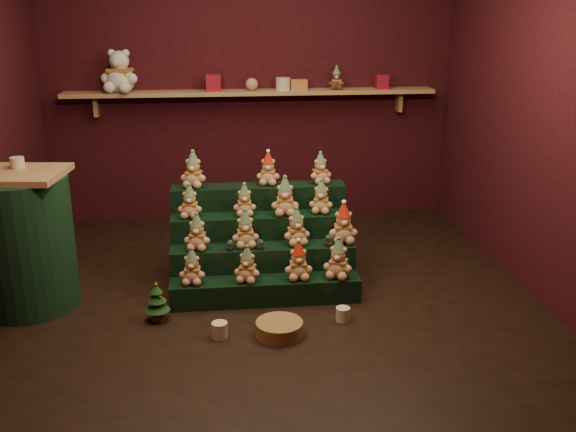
{
  "coord_description": "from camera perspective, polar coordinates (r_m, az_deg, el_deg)",
  "views": [
    {
      "loc": [
        -0.34,
        -4.43,
        2.08
      ],
      "look_at": [
        0.18,
        0.25,
        0.55
      ],
      "focal_mm": 40.0,
      "sensor_mm": 36.0,
      "label": 1
    }
  ],
  "objects": [
    {
      "name": "teddy_12",
      "position": [
        5.15,
        -8.41,
        4.11
      ],
      "size": [
        0.24,
        0.23,
        0.29
      ],
      "primitive_type": null,
      "rotation": [
        0.0,
        0.0,
        -0.25
      ],
      "color": "tan",
      "rests_on": "riser_tier_back"
    },
    {
      "name": "teddy_1",
      "position": [
        4.67,
        -3.63,
        -4.28
      ],
      "size": [
        0.24,
        0.23,
        0.27
      ],
      "primitive_type": null,
      "rotation": [
        0.0,
        0.0,
        -0.33
      ],
      "color": "tan",
      "rests_on": "riser_tier_front"
    },
    {
      "name": "table_ornament",
      "position": [
        4.9,
        -22.93,
        4.39
      ],
      "size": [
        0.1,
        0.1,
        0.08
      ],
      "primitive_type": "cylinder",
      "color": "beige",
      "rests_on": "side_table"
    },
    {
      "name": "snow_globe_c",
      "position": [
        4.86,
        3.66,
        -2.18
      ],
      "size": [
        0.07,
        0.07,
        0.09
      ],
      "color": "black",
      "rests_on": "riser_tier_midfront"
    },
    {
      "name": "gift_tin_red_b",
      "position": [
        6.52,
        8.32,
        11.74
      ],
      "size": [
        0.12,
        0.12,
        0.14
      ],
      "primitive_type": "cube",
      "color": "#A4192C",
      "rests_on": "back_shelf"
    },
    {
      "name": "back_shelf",
      "position": [
        6.36,
        -3.26,
        10.87
      ],
      "size": [
        3.6,
        0.26,
        0.24
      ],
      "color": "#A88254",
      "rests_on": "ground"
    },
    {
      "name": "teddy_10",
      "position": [
        4.98,
        -0.27,
        1.77
      ],
      "size": [
        0.23,
        0.21,
        0.3
      ],
      "primitive_type": null,
      "rotation": [
        0.0,
        0.0,
        -0.08
      ],
      "color": "tan",
      "rests_on": "riser_tier_midback"
    },
    {
      "name": "side_table",
      "position": [
        4.95,
        -22.47,
        -2.06
      ],
      "size": [
        0.72,
        0.7,
        1.01
      ],
      "rotation": [
        0.0,
        0.0,
        -0.12
      ],
      "color": "#A88254",
      "rests_on": "ground"
    },
    {
      "name": "teddy_5",
      "position": [
        4.83,
        -3.82,
        -1.12
      ],
      "size": [
        0.21,
        0.19,
        0.28
      ],
      "primitive_type": null,
      "rotation": [
        0.0,
        0.0,
        0.04
      ],
      "color": "tan",
      "rests_on": "riser_tier_midfront"
    },
    {
      "name": "teddy_9",
      "position": [
        4.99,
        -3.89,
        1.46
      ],
      "size": [
        0.18,
        0.16,
        0.25
      ],
      "primitive_type": null,
      "rotation": [
        0.0,
        0.0,
        -0.01
      ],
      "color": "tan",
      "rests_on": "riser_tier_midback"
    },
    {
      "name": "riser_tier_midback",
      "position": [
        5.12,
        -2.41,
        -2.76
      ],
      "size": [
        1.4,
        0.22,
        0.54
      ],
      "primitive_type": "cube",
      "color": "black",
      "rests_on": "ground"
    },
    {
      "name": "teddy_13",
      "position": [
        5.17,
        -1.77,
        4.23
      ],
      "size": [
        0.21,
        0.2,
        0.26
      ],
      "primitive_type": null,
      "rotation": [
        0.0,
        0.0,
        -0.17
      ],
      "color": "tan",
      "rests_on": "riser_tier_back"
    },
    {
      "name": "mini_christmas_tree",
      "position": [
        4.57,
        -11.57,
        -7.44
      ],
      "size": [
        0.18,
        0.18,
        0.3
      ],
      "rotation": [
        0.0,
        0.0,
        0.41
      ],
      "color": "#443018",
      "rests_on": "ground"
    },
    {
      "name": "snow_globe_b",
      "position": [
        4.81,
        -2.47,
        -2.51
      ],
      "size": [
        0.06,
        0.06,
        0.08
      ],
      "color": "black",
      "rests_on": "riser_tier_midfront"
    },
    {
      "name": "gift_tin_cream",
      "position": [
        6.35,
        -0.44,
        11.66
      ],
      "size": [
        0.14,
        0.14,
        0.12
      ],
      "primitive_type": "cylinder",
      "color": "beige",
      "rests_on": "back_shelf"
    },
    {
      "name": "wicker_basket",
      "position": [
        4.33,
        -0.77,
        -9.98
      ],
      "size": [
        0.41,
        0.41,
        0.1
      ],
      "primitive_type": "cylinder",
      "rotation": [
        0.0,
        0.0,
        0.39
      ],
      "color": "olive",
      "rests_on": "ground"
    },
    {
      "name": "mug_right",
      "position": [
        4.54,
        4.9,
        -8.7
      ],
      "size": [
        0.1,
        0.1,
        0.1
      ],
      "primitive_type": "cylinder",
      "color": "beige",
      "rests_on": "ground"
    },
    {
      "name": "gift_tin_red_a",
      "position": [
        6.32,
        -6.66,
        11.69
      ],
      "size": [
        0.14,
        0.14,
        0.16
      ],
      "primitive_type": "cube",
      "color": "#A4192C",
      "rests_on": "back_shelf"
    },
    {
      "name": "teddy_0",
      "position": [
        4.68,
        -8.53,
        -4.43
      ],
      "size": [
        0.21,
        0.19,
        0.26
      ],
      "primitive_type": null,
      "rotation": [
        0.0,
        0.0,
        -0.12
      ],
      "color": "tan",
      "rests_on": "riser_tier_front"
    },
    {
      "name": "teddy_7",
      "position": [
        4.92,
        4.94,
        -0.64
      ],
      "size": [
        0.23,
        0.21,
        0.31
      ],
      "primitive_type": null,
      "rotation": [
        0.0,
        0.0,
        -0.04
      ],
      "color": "tan",
      "rests_on": "riser_tier_midfront"
    },
    {
      "name": "teddy_11",
      "position": [
        5.04,
        2.97,
        1.73
      ],
      "size": [
        0.22,
        0.21,
        0.26
      ],
      "primitive_type": null,
      "rotation": [
        0.0,
        0.0,
        -0.27
      ],
      "color": "tan",
      "rests_on": "riser_tier_midback"
    },
    {
      "name": "shelf_plush_ball",
      "position": [
        6.33,
        -3.24,
        11.61
      ],
      "size": [
        0.12,
        0.12,
        0.12
      ],
      "primitive_type": "sphere",
      "color": "tan",
      "rests_on": "back_shelf"
    },
    {
      "name": "riser_tier_midfront",
      "position": [
        4.94,
        -2.22,
        -4.64
      ],
      "size": [
        1.4,
        0.22,
        0.36
      ],
      "primitive_type": "cube",
      "color": "black",
      "rests_on": "ground"
    },
    {
      "name": "front_wall",
      "position": [
        2.5,
        1.72,
        2.14
      ],
      "size": [
        4.0,
        0.1,
        2.8
      ],
      "primitive_type": "cube",
      "color": "black",
      "rests_on": "ground"
    },
    {
      "name": "teddy_4",
      "position": [
        4.82,
        -8.08,
        -1.4
      ],
      "size": [
        0.22,
        0.21,
        0.27
      ],
      "primitive_type": null,
      "rotation": [
        0.0,
        0.0,
        -0.17
      ],
      "color": "tan",
      "rests_on": "riser_tier_midfront"
    },
    {
      "name": "brown_bear",
      "position": [
        6.41,
        4.32,
        12.12
      ],
      "size": [
        0.17,
        0.16,
        0.22
      ],
      "primitive_type": null,
      "rotation": [
        0.0,
        0.0,
        -0.1
      ],
      "color": "#52301B",
      "rests_on": "back_shelf"
    },
    {
      "name": "teddy_8",
      "position": [
        4.98,
        -8.72,
        1.3
      ],
      "size": [
        0.21,
        0.19,
        0.26
      ],
      "primitive_type": null,
      "rotation": [
        0.0,
        0.0,
        -0.14
      ],
      "color": "tan",
      "rests_on": "riser_tier_midback"
    },
    {
      "name": "teddy_14",
      "position": [
        5.22,
        2.89,
        4.27
      ],
      "size": [
        0.21,
        0.2,
        0.25
      ],
      "primitive_type": null,
      "rotation": [
        0.0,
        0.0,
        0.26
      ],
      "color": "tan",
      "rests_on": "riser_tier_back"
    },
    {
      "name": "teddy_6",
      "position": [
        4.87,
        0.74,
        -0.93
      ],
      "size": [
        0.23,
        0.22,
        0.28
      ],
      "primitive_type": null,
      "rotation": [
        0.0,
        0.0,
        0.18
      ],
      "color": "tan",
      "rests_on": "riser_tier_midfront"
    },
    {
      "name": "riser_tier_back",
      "position": [
        5.29,
        -2.59,
        -1.01
      ],
      "size": [
        1.4,
        0.22,
        0.72
      ],
      "primitive_type": "cube",
      "color": "black",
      "rests_on": "ground"
    },
    {
      "name": "teddy_3",
      "position": [
        4.74,
        4.51,
        -3.75
      ],
      "size": [
        0.28,
        0.26,
        0.3
      ],
      "primitive_type": null,
      "rotation": [
        0.0,
        0.0,
        -0.41
      ],
      "color": "tan",
      "rests_on": "riser_tier_front"
    },
    {
      "name": "teddy_2",
      "position": [
        4.7,
        0.93,
        -3.97
      ],
      "size": [
        0.21,
        0.19,
        0.29
      ],
      "primitive_type": null,
      "rotation": [
        0.0,
        0.0,
        -0.01
      ],
      "color": "tan",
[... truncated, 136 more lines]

